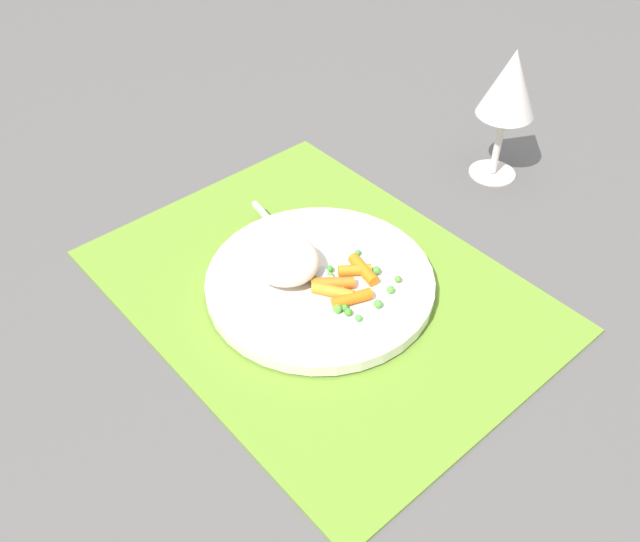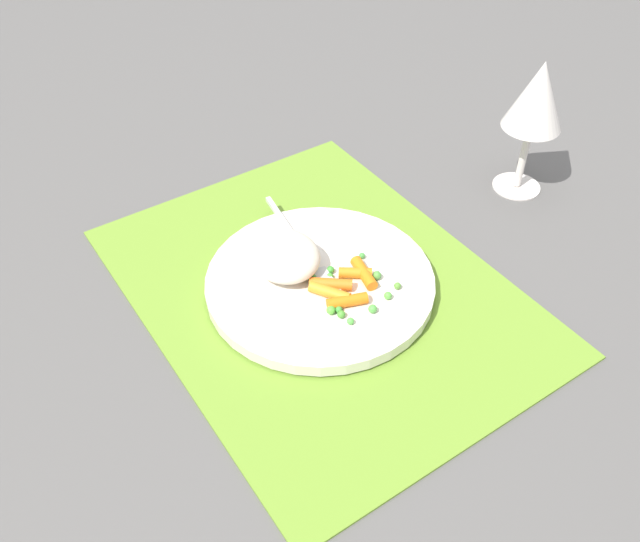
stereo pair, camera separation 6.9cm
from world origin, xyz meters
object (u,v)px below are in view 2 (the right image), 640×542
at_px(fork, 306,254).
at_px(wine_glass, 537,99).
at_px(plate, 320,282).
at_px(rice_mound, 285,256).
at_px(carrot_portion, 346,284).

distance_m(fork, wine_glass, 0.34).
xyz_separation_m(fork, wine_glass, (0.02, 0.32, 0.11)).
relative_size(plate, wine_glass, 1.42).
distance_m(rice_mound, carrot_portion, 0.08).
bearing_deg(fork, plate, -9.10).
bearing_deg(plate, carrot_portion, 24.73).
bearing_deg(wine_glass, carrot_portion, -81.46).
relative_size(rice_mound, wine_glass, 0.48).
relative_size(rice_mound, carrot_portion, 1.11).
bearing_deg(rice_mound, wine_glass, 87.31).
relative_size(carrot_portion, wine_glass, 0.43).
xyz_separation_m(rice_mound, carrot_portion, (0.06, 0.04, -0.01)).
distance_m(plate, wine_glass, 0.35).
bearing_deg(wine_glass, plate, -87.01).
bearing_deg(carrot_portion, wine_glass, 98.54).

